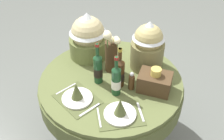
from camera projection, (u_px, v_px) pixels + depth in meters
ground at (111, 135)px, 2.78m from camera, size 8.00×8.00×0.00m
dining_table at (111, 91)px, 2.39m from camera, size 1.24×1.24×0.76m
place_setting_left at (77, 95)px, 2.09m from camera, size 0.42×0.39×0.16m
place_setting_right at (120, 111)px, 1.96m from camera, size 0.42×0.39×0.16m
flower_vase at (111, 52)px, 2.28m from camera, size 0.15×0.18×0.44m
wine_bottle_left at (116, 80)px, 2.09m from camera, size 0.07×0.07×0.36m
wine_bottle_centre at (120, 72)px, 2.17m from camera, size 0.08×0.08×0.36m
wine_bottle_right at (98, 68)px, 2.20m from camera, size 0.07×0.07×0.38m
pepper_mill at (131, 81)px, 2.17m from camera, size 0.05×0.05×0.17m
gift_tub_back_left at (88, 34)px, 2.44m from camera, size 0.36×0.36×0.44m
gift_tub_back_right at (148, 44)px, 2.30m from camera, size 0.29×0.29×0.45m
woven_basket_side_right at (155, 81)px, 2.16m from camera, size 0.26×0.18×0.21m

